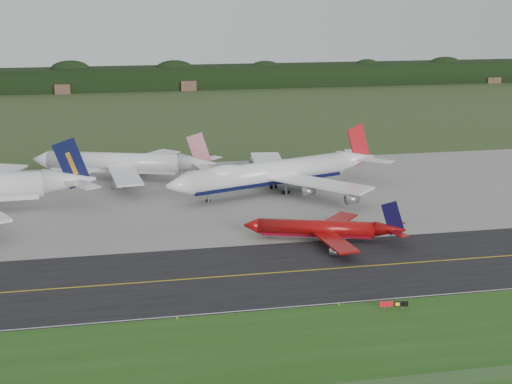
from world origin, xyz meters
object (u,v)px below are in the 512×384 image
Objects in this scene: jet_star_tail at (124,163)px; taxiway_sign at (394,304)px; jet_ba_747 at (275,172)px; jet_red_737 at (325,229)px.

taxiway_sign is at bearing -66.16° from jet_star_tail.
jet_ba_747 is 76.08m from taxiway_sign.
taxiway_sign is (43.02, -97.35, -3.60)m from jet_star_tail.
jet_star_tail is at bearing 124.16° from jet_red_737.
jet_ba_747 is 44.87m from jet_star_tail.
jet_ba_747 is 1.19× the size of jet_star_tail.
jet_red_737 is 36.19m from taxiway_sign.
jet_red_737 is 7.10× the size of taxiway_sign.
jet_red_737 is at bearing 92.33° from taxiway_sign.
jet_ba_747 is at bearing -28.62° from jet_star_tail.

